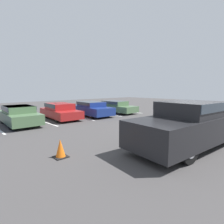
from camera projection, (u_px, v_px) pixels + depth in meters
The scene contains 11 objects.
ground_plane at pixel (190, 138), 8.29m from camera, with size 60.00×60.00×0.00m, color #423F3F.
stall_stripe_c at pixel (43, 121), 12.46m from camera, with size 0.12×4.67×0.01m, color white.
stall_stripe_d at pixel (77, 117), 14.41m from camera, with size 0.12×4.67×0.01m, color white.
stall_stripe_e at pixel (104, 114), 16.36m from camera, with size 0.12×4.67×0.01m, color white.
stall_stripe_f at pixel (124, 111), 18.31m from camera, with size 0.12×4.67×0.01m, color white.
pickup_truck at pixel (194, 123), 7.09m from camera, with size 6.40×2.72×1.80m.
parked_sedan_b at pixel (19, 115), 11.28m from camera, with size 1.92×4.31×1.22m.
parked_sedan_c at pixel (60, 111), 13.53m from camera, with size 2.12×4.53×1.20m.
parked_sedan_d at pixel (92, 108), 15.13m from camera, with size 2.22×4.52×1.21m.
parked_sedan_e at pixel (115, 106), 17.07m from camera, with size 1.79×4.49×1.15m.
traffic_cone at pixel (60, 149), 5.86m from camera, with size 0.44×0.44×0.63m.
Camera 1 is at (-8.25, -3.29, 2.28)m, focal length 28.00 mm.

